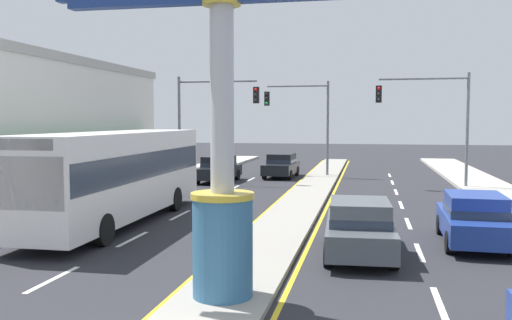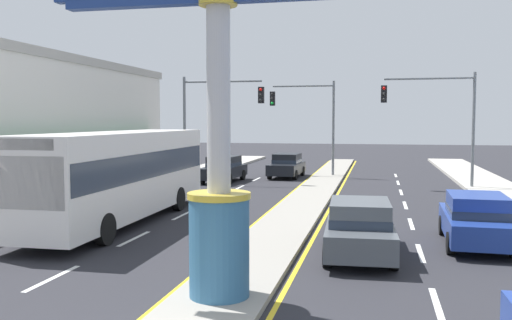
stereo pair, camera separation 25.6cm
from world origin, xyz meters
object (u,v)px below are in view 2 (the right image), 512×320
sedan_far_left_oncoming (223,169)px  sedan_kerb_right (287,165)px  district_sign (218,103)px  traffic_light_median_far (310,112)px  sedan_mid_left_lane (360,227)px  traffic_light_left_side (213,110)px  traffic_light_right_side (439,110)px  sedan_near_left_lane (476,219)px  bus_near_right_lane (120,171)px

sedan_far_left_oncoming → sedan_kerb_right: size_ratio=1.01×
district_sign → traffic_light_median_far: size_ratio=1.21×
traffic_light_median_far → sedan_far_left_oncoming: bearing=-139.3°
traffic_light_median_far → sedan_mid_left_lane: size_ratio=1.42×
sedan_mid_left_lane → traffic_light_left_side: bearing=119.7°
sedan_far_left_oncoming → sedan_kerb_right: 4.68m
traffic_light_left_side → traffic_light_right_side: bearing=0.9°
traffic_light_right_side → sedan_near_left_lane: traffic_light_right_side is taller
sedan_kerb_right → sedan_mid_left_lane: bearing=-75.2°
district_sign → sedan_far_left_oncoming: bearing=105.7°
sedan_mid_left_lane → sedan_kerb_right: bearing=104.8°
district_sign → traffic_light_left_side: (-6.22, 20.04, 0.22)m
sedan_mid_left_lane → traffic_light_median_far: bearing=100.6°
traffic_light_median_far → bus_near_right_lane: bearing=-105.0°
district_sign → traffic_light_right_side: district_sign is taller
traffic_light_median_far → sedan_far_left_oncoming: traffic_light_median_far is taller
district_sign → traffic_light_right_side: 21.17m
traffic_light_right_side → traffic_light_median_far: (-7.45, 4.95, -0.05)m
traffic_light_left_side → sedan_kerb_right: traffic_light_left_side is taller
district_sign → sedan_mid_left_lane: 6.12m
sedan_mid_left_lane → sedan_far_left_oncoming: 18.73m
traffic_light_left_side → traffic_light_median_far: (4.99, 5.14, -0.05)m
traffic_light_right_side → sedan_far_left_oncoming: (-12.15, 0.91, -3.46)m
traffic_light_left_side → bus_near_right_lane: 12.65m
sedan_near_left_lane → sedan_far_left_oncoming: 18.85m
traffic_light_median_far → sedan_mid_left_lane: (3.87, -20.70, -3.41)m
sedan_near_left_lane → sedan_kerb_right: (-8.56, 17.97, 0.00)m
sedan_near_left_lane → sedan_kerb_right: 19.90m
sedan_mid_left_lane → sedan_kerb_right: (-5.27, 19.97, 0.00)m
traffic_light_median_far → sedan_near_left_lane: (7.16, -18.69, -3.41)m
traffic_light_left_side → sedan_near_left_lane: size_ratio=1.42×
district_sign → sedan_kerb_right: bearing=96.1°
bus_near_right_lane → sedan_kerb_right: bearing=78.9°
district_sign → sedan_far_left_oncoming: size_ratio=1.71×
traffic_light_median_far → traffic_light_right_side: bearing=-33.6°
traffic_light_left_side → bus_near_right_lane: size_ratio=0.55×
district_sign → traffic_light_left_side: 20.98m
sedan_far_left_oncoming → sedan_kerb_right: bearing=45.1°
sedan_far_left_oncoming → sedan_kerb_right: same height
bus_near_right_lane → district_sign: bearing=-52.1°
traffic_light_median_far → sedan_mid_left_lane: bearing=-79.4°
traffic_light_right_side → sedan_far_left_oncoming: traffic_light_right_side is taller
sedan_near_left_lane → sedan_far_left_oncoming: same height
traffic_light_right_side → sedan_near_left_lane: bearing=-91.2°
bus_near_right_lane → sedan_near_left_lane: (11.87, -1.13, -1.08)m
bus_near_right_lane → sedan_near_left_lane: bearing=-5.4°
traffic_light_right_side → bus_near_right_lane: traffic_light_right_side is taller
traffic_light_median_far → district_sign: bearing=-87.2°
sedan_near_left_lane → traffic_light_right_side: bearing=88.8°
bus_near_right_lane → sedan_far_left_oncoming: (0.00, 13.53, -1.08)m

